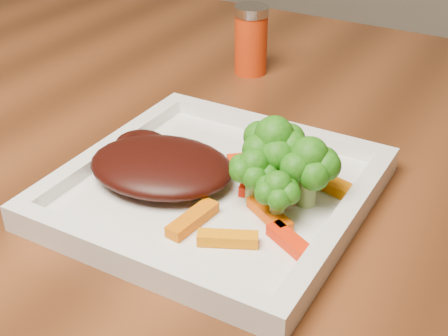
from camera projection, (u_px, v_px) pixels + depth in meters
The scene contains 14 objects.
plate at pixel (215, 193), 0.59m from camera, with size 0.27×0.27×0.01m, color white.
steak at pixel (161, 166), 0.59m from camera, with size 0.14×0.11×0.03m, color #320A07.
broccoli_0 at pixel (273, 155), 0.57m from camera, with size 0.07×0.07×0.07m, color #157613, non-canonical shape.
broccoli_1 at pixel (308, 173), 0.55m from camera, with size 0.06×0.06×0.06m, color #1D6711, non-canonical shape.
broccoli_2 at pixel (278, 192), 0.53m from camera, with size 0.05×0.05×0.06m, color #336611, non-canonical shape.
broccoli_3 at pixel (254, 173), 0.55m from camera, with size 0.05×0.05×0.06m, color #1F5F0F, non-canonical shape.
carrot_0 at pixel (228, 239), 0.51m from camera, with size 0.05×0.01×0.01m, color orange.
carrot_1 at pixel (292, 243), 0.51m from camera, with size 0.05×0.01×0.01m, color red.
carrot_2 at pixel (193, 219), 0.53m from camera, with size 0.06×0.02×0.01m, color #D96403.
carrot_3 at pixel (334, 186), 0.58m from camera, with size 0.06×0.02×0.01m, color #D46A03.
carrot_4 at pixel (252, 159), 0.62m from camera, with size 0.05×0.01×0.01m, color #ED3203.
carrot_5 at pixel (269, 214), 0.54m from camera, with size 0.05×0.01×0.01m, color #EE5103.
carrot_6 at pixel (268, 192), 0.57m from camera, with size 0.05×0.01×0.01m, color red.
spice_shaker at pixel (251, 40), 0.83m from camera, with size 0.04×0.04×0.09m, color red.
Camera 1 is at (0.37, -0.65, 1.08)m, focal length 50.00 mm.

